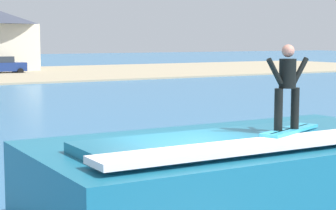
% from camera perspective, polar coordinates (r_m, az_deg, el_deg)
% --- Properties ---
extents(wave_crest, '(8.26, 4.22, 1.91)m').
position_cam_1_polar(wave_crest, '(12.03, 6.89, -7.07)').
color(wave_crest, '#196683').
rests_on(wave_crest, ground_plane).
extents(surfboard, '(1.79, 1.04, 0.06)m').
position_cam_1_polar(surfboard, '(11.64, 11.64, -2.39)').
color(surfboard, '#33A5CC').
rests_on(surfboard, wave_crest).
extents(surfer, '(1.01, 0.32, 1.62)m').
position_cam_1_polar(surfer, '(11.42, 11.41, 2.13)').
color(surfer, black).
rests_on(surfer, surfboard).
extents(car_far_shore, '(4.35, 2.23, 1.86)m').
position_cam_1_polar(car_far_shore, '(63.89, -15.57, 3.71)').
color(car_far_shore, navy).
rests_on(car_far_shore, ground_plane).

